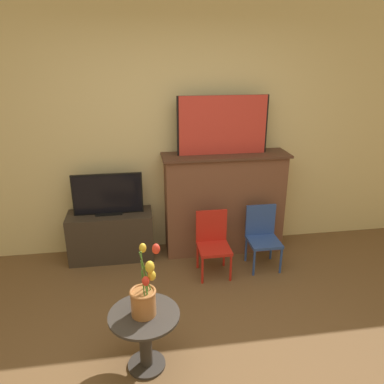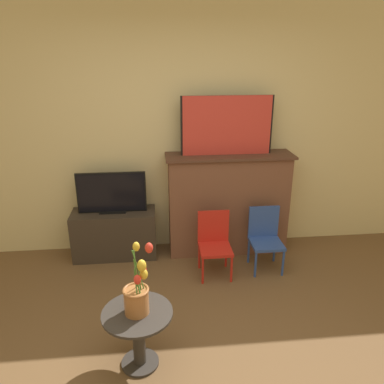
{
  "view_description": "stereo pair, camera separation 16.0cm",
  "coord_description": "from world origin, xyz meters",
  "px_view_note": "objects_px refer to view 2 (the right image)",
  "views": [
    {
      "loc": [
        -0.43,
        -1.86,
        2.15
      ],
      "look_at": [
        0.04,
        1.19,
        0.99
      ],
      "focal_mm": 35.0,
      "sensor_mm": 36.0,
      "label": 1
    },
    {
      "loc": [
        -0.28,
        -1.88,
        2.15
      ],
      "look_at": [
        0.04,
        1.19,
        0.99
      ],
      "focal_mm": 35.0,
      "sensor_mm": 36.0,
      "label": 2
    }
  ],
  "objects_px": {
    "painting": "(227,126)",
    "vase_tulips": "(137,294)",
    "chair_red": "(214,241)",
    "chair_blue": "(265,236)",
    "tv_monitor": "(112,193)"
  },
  "relations": [
    {
      "from": "painting",
      "to": "tv_monitor",
      "type": "distance_m",
      "value": 1.41
    },
    {
      "from": "painting",
      "to": "chair_blue",
      "type": "bearing_deg",
      "value": -49.52
    },
    {
      "from": "chair_red",
      "to": "vase_tulips",
      "type": "distance_m",
      "value": 1.4
    },
    {
      "from": "chair_red",
      "to": "vase_tulips",
      "type": "relative_size",
      "value": 1.25
    },
    {
      "from": "chair_blue",
      "to": "painting",
      "type": "bearing_deg",
      "value": 130.48
    },
    {
      "from": "chair_blue",
      "to": "tv_monitor",
      "type": "bearing_deg",
      "value": 165.92
    },
    {
      "from": "chair_blue",
      "to": "vase_tulips",
      "type": "xyz_separation_m",
      "value": [
        -1.26,
        -1.23,
        0.25
      ]
    },
    {
      "from": "vase_tulips",
      "to": "chair_red",
      "type": "bearing_deg",
      "value": 58.34
    },
    {
      "from": "chair_red",
      "to": "chair_blue",
      "type": "bearing_deg",
      "value": 6.18
    },
    {
      "from": "chair_red",
      "to": "chair_blue",
      "type": "xyz_separation_m",
      "value": [
        0.54,
        0.06,
        0.0
      ]
    },
    {
      "from": "painting",
      "to": "chair_red",
      "type": "xyz_separation_m",
      "value": [
        -0.18,
        -0.48,
        -1.08
      ]
    },
    {
      "from": "chair_red",
      "to": "chair_blue",
      "type": "height_order",
      "value": "same"
    },
    {
      "from": "painting",
      "to": "vase_tulips",
      "type": "distance_m",
      "value": 2.05
    },
    {
      "from": "tv_monitor",
      "to": "chair_red",
      "type": "bearing_deg",
      "value": -23.67
    },
    {
      "from": "chair_red",
      "to": "painting",
      "type": "bearing_deg",
      "value": 68.87
    }
  ]
}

